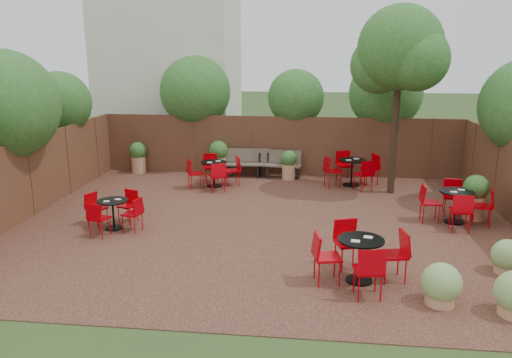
# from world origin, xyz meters

# --- Properties ---
(ground) EXTENTS (80.00, 80.00, 0.00)m
(ground) POSITION_xyz_m (0.00, 0.00, 0.00)
(ground) COLOR #354F23
(ground) RESTS_ON ground
(courtyard_paving) EXTENTS (12.00, 10.00, 0.02)m
(courtyard_paving) POSITION_xyz_m (0.00, 0.00, 0.01)
(courtyard_paving) COLOR #311A14
(courtyard_paving) RESTS_ON ground
(fence_back) EXTENTS (12.00, 0.08, 2.00)m
(fence_back) POSITION_xyz_m (0.00, 5.00, 1.00)
(fence_back) COLOR #4C2A1C
(fence_back) RESTS_ON ground
(fence_left) EXTENTS (0.08, 10.00, 2.00)m
(fence_left) POSITION_xyz_m (-6.00, 0.00, 1.00)
(fence_left) COLOR #4C2A1C
(fence_left) RESTS_ON ground
(neighbour_building) EXTENTS (5.00, 4.00, 8.00)m
(neighbour_building) POSITION_xyz_m (-4.50, 8.00, 4.00)
(neighbour_building) COLOR silver
(neighbour_building) RESTS_ON ground
(overhang_foliage) EXTENTS (15.72, 10.66, 2.74)m
(overhang_foliage) POSITION_xyz_m (-1.60, 2.53, 2.73)
(overhang_foliage) COLOR #285F1F
(overhang_foliage) RESTS_ON ground
(courtyard_tree) EXTENTS (2.60, 2.50, 5.37)m
(courtyard_tree) POSITION_xyz_m (3.44, 3.11, 4.02)
(courtyard_tree) COLOR black
(courtyard_tree) RESTS_ON courtyard_paving
(park_bench_left) EXTENTS (1.53, 0.62, 0.92)m
(park_bench_left) POSITION_xyz_m (-1.04, 4.63, 0.49)
(park_bench_left) COLOR brown
(park_bench_left) RESTS_ON courtyard_paving
(park_bench_right) EXTENTS (1.49, 0.61, 0.90)m
(park_bench_right) POSITION_xyz_m (0.02, 4.62, 0.48)
(park_bench_right) COLOR brown
(park_bench_right) RESTS_ON courtyard_paving
(bistro_tables) EXTENTS (9.73, 8.52, 0.96)m
(bistro_tables) POSITION_xyz_m (1.11, 0.85, 0.48)
(bistro_tables) COLOR black
(bistro_tables) RESTS_ON courtyard_paving
(planters) EXTENTS (10.60, 4.41, 1.17)m
(planters) POSITION_xyz_m (-0.25, 3.57, 0.62)
(planters) COLOR tan
(planters) RESTS_ON courtyard_paving
(low_shrubs) EXTENTS (2.18, 2.29, 0.75)m
(low_shrubs) POSITION_xyz_m (4.13, -3.41, 0.36)
(low_shrubs) COLOR tan
(low_shrubs) RESTS_ON courtyard_paving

